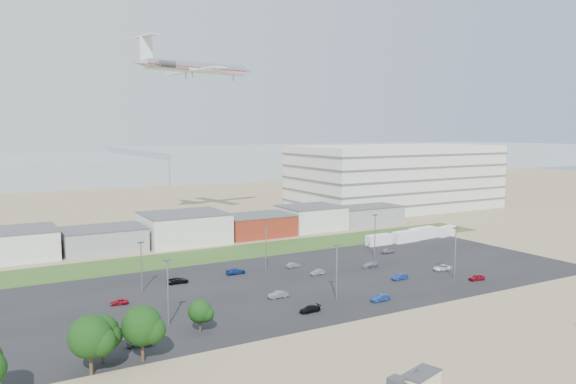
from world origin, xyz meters
TOP-DOWN VIEW (x-y plane):
  - ground at (0.00, 0.00)m, footprint 700.00×700.00m
  - parking_lot at (5.00, 20.00)m, footprint 120.00×50.00m
  - grass_strip at (0.00, 52.00)m, footprint 160.00×16.00m
  - hills_backdrop at (40.00, 315.00)m, footprint 700.00×200.00m
  - building_row at (-17.00, 71.00)m, footprint 170.00×20.00m
  - parking_garage at (90.00, 95.00)m, footprint 80.00×40.00m
  - portable_shed at (-11.93, -29.53)m, footprint 5.84×4.14m
  - box_trailer_a at (38.61, 41.19)m, footprint 7.67×2.50m
  - box_trailer_b at (47.66, 40.74)m, footprint 8.43×3.18m
  - box_trailer_c at (55.13, 42.00)m, footprint 8.98×3.71m
  - box_trailer_d at (64.31, 42.04)m, footprint 7.83×4.17m
  - tree_left at (-44.80, -4.78)m, footprint 5.88×5.88m
  - tree_mid at (-42.83, -1.84)m, footprint 5.03×5.03m
  - tree_right at (-37.96, -3.86)m, footprint 5.82×5.82m
  - tree_near at (-27.33, 2.55)m, footprint 3.97×3.97m
  - lightpole_front_l at (-30.52, 8.23)m, footprint 1.26×0.52m
  - lightpole_front_m at (0.91, 6.66)m, footprint 1.19×0.50m
  - lightpole_front_r at (31.04, 6.54)m, footprint 1.27×0.53m
  - lightpole_back_l at (-29.16, 29.09)m, footprint 1.14×0.48m
  - lightpole_back_m at (-1.23, 30.85)m, footprint 1.15×0.48m
  - lightpole_back_r at (29.01, 30.89)m, footprint 1.23×0.51m
  - airliner at (10.03, 101.46)m, footprint 49.89×38.37m
  - parked_car_0 at (33.27, 12.32)m, footprint 4.47×2.28m
  - parked_car_1 at (19.91, 11.04)m, footprint 3.86×1.55m
  - parked_car_2 at (33.43, 2.72)m, footprint 3.72×1.86m
  - parked_car_3 at (-7.52, 2.43)m, footprint 3.97×1.78m
  - parked_car_4 at (-8.30, 12.42)m, footprint 3.89×1.45m
  - parked_car_5 at (-34.97, 22.74)m, footprint 3.31×1.64m
  - parked_car_6 at (-8.01, 32.10)m, footprint 4.40×1.83m
  - parked_car_7 at (7.20, 22.89)m, footprint 3.44×1.36m
  - parked_car_8 at (34.07, 31.98)m, footprint 3.66×1.59m
  - parked_car_9 at (-21.32, 31.17)m, footprint 4.49×2.25m
  - parked_car_10 at (-36.88, 1.66)m, footprint 4.06×2.03m
  - parked_car_11 at (5.82, 31.08)m, footprint 3.49×1.59m
  - parked_car_12 at (20.94, 22.42)m, footprint 4.35×2.05m
  - parked_car_13 at (6.98, 1.38)m, footprint 3.84×1.40m

SIDE VIEW (x-z plane):
  - ground at x=0.00m, z-range 0.00..0.00m
  - parking_lot at x=5.00m, z-range 0.00..0.01m
  - grass_strip at x=0.00m, z-range 0.00..0.02m
  - parked_car_5 at x=-34.97m, z-range 0.00..1.08m
  - parked_car_11 at x=5.82m, z-range 0.00..1.11m
  - parked_car_7 at x=7.20m, z-range 0.00..1.11m
  - parked_car_3 at x=-7.52m, z-range 0.00..1.13m
  - parked_car_10 at x=-36.88m, z-range 0.00..1.13m
  - parked_car_0 at x=33.27m, z-range 0.00..1.21m
  - parked_car_2 at x=33.43m, z-range 0.00..1.22m
  - parked_car_9 at x=-21.32m, z-range 0.00..1.22m
  - parked_car_12 at x=20.94m, z-range 0.00..1.23m
  - parked_car_8 at x=34.07m, z-range 0.00..1.23m
  - parked_car_1 at x=19.91m, z-range 0.00..1.25m
  - parked_car_13 at x=6.98m, z-range 0.00..1.26m
  - parked_car_6 at x=-8.01m, z-range 0.00..1.27m
  - parked_car_4 at x=-8.30m, z-range 0.00..1.27m
  - portable_shed at x=-11.93m, z-range 0.00..2.66m
  - box_trailer_d at x=64.31m, z-range 0.00..2.81m
  - box_trailer_a at x=38.61m, z-range 0.00..2.86m
  - box_trailer_b at x=47.66m, z-range 0.00..3.10m
  - box_trailer_c at x=55.13m, z-range 0.00..3.27m
  - tree_near at x=-27.33m, z-range 0.00..5.95m
  - tree_mid at x=-42.83m, z-range 0.00..7.54m
  - building_row at x=-17.00m, z-range 0.00..8.00m
  - tree_right at x=-37.96m, z-range 0.00..8.73m
  - tree_left at x=-44.80m, z-range 0.00..8.81m
  - hills_backdrop at x=40.00m, z-range 0.00..9.00m
  - lightpole_back_l at x=-29.16m, z-range 0.00..9.72m
  - lightpole_back_m at x=-1.23m, z-range 0.00..9.79m
  - lightpole_front_m at x=0.91m, z-range 0.00..10.12m
  - lightpole_back_r at x=29.01m, z-range 0.00..10.46m
  - lightpole_front_l at x=-30.52m, z-range 0.00..10.68m
  - lightpole_front_r at x=31.04m, z-range 0.00..10.75m
  - parking_garage at x=90.00m, z-range 0.00..25.00m
  - airliner at x=10.03m, z-range 44.91..58.23m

